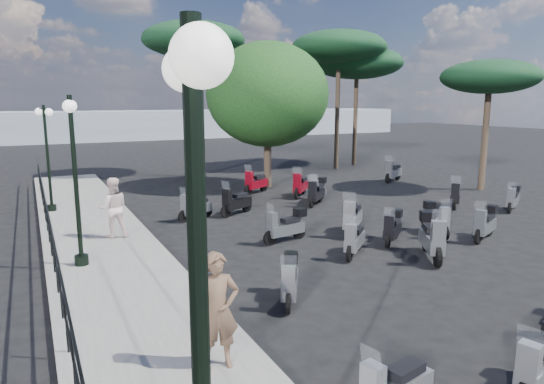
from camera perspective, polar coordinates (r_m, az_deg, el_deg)
name	(u,v)px	position (r m, az deg, el deg)	size (l,w,h in m)	color
ground	(377,257)	(13.38, 12.29, -7.44)	(120.00, 120.00, 0.00)	black
sidewalk	(107,257)	(13.54, -18.81, -7.22)	(3.00, 30.00, 0.15)	slate
railing	(51,234)	(13.03, -24.58, -4.56)	(0.04, 26.04, 1.10)	black
lamp_post_0	(200,330)	(3.21, -8.48, -15.73)	(0.53, 1.29, 4.44)	black
lamp_post_1	(75,171)	(12.37, -22.18, 2.36)	(0.39, 1.20, 4.09)	black
lamp_post_2	(47,151)	(19.13, -24.93, 4.35)	(0.57, 1.07, 3.81)	black
woman	(218,311)	(7.43, -6.40, -13.71)	(0.65, 0.43, 1.79)	brown
pedestrian_far	(113,208)	(14.90, -18.22, -1.76)	(0.86, 0.67, 1.77)	beige
scooter_1	(540,364)	(8.15, 29.00, -17.32)	(1.49, 0.68, 1.22)	black
scooter_2	(290,281)	(10.14, 2.10, -10.46)	(0.93, 1.34, 1.19)	black
scooter_3	(286,227)	(14.26, 1.61, -4.09)	(1.55, 0.59, 1.25)	black
scooter_4	(236,203)	(17.65, -4.29, -1.26)	(1.52, 0.92, 1.32)	black
scooter_5	(195,208)	(17.11, -9.07, -1.87)	(1.44, 0.80, 1.22)	black
scooter_8	(354,240)	(13.20, 9.64, -5.62)	(1.24, 1.11, 1.25)	black
scooter_9	(352,218)	(15.32, 9.43, -3.07)	(1.39, 1.32, 1.44)	black
scooter_10	(256,183)	(21.70, -1.95, 1.05)	(1.52, 1.00, 1.36)	black
scooter_13	(432,238)	(13.45, 18.30, -5.15)	(1.16, 1.67, 1.49)	black
scooter_14	(393,228)	(14.60, 14.00, -4.16)	(1.26, 1.02, 1.18)	black
scooter_15	(316,194)	(19.34, 5.19, -0.22)	(1.31, 1.18, 1.32)	black
scooter_16	(300,186)	(20.98, 3.33, 0.73)	(1.29, 1.32, 1.39)	black
scooter_19	(485,224)	(15.81, 23.76, -3.48)	(1.51, 0.86, 1.28)	black
scooter_20	(437,220)	(15.85, 18.80, -3.14)	(0.77, 1.51, 1.25)	black
scooter_21	(318,191)	(19.98, 5.44, 0.16)	(1.28, 1.14, 1.25)	black
scooter_25	(513,199)	(20.40, 26.47, -0.76)	(1.36, 0.88, 1.19)	black
scooter_26	(455,196)	(20.17, 20.72, -0.43)	(1.29, 1.19, 1.32)	black
scooter_27	(393,172)	(25.59, 14.04, 2.28)	(1.66, 1.00, 1.44)	black
broadleaf_tree	(267,95)	(23.00, -0.53, 11.36)	(5.71, 5.71, 6.81)	#38281E
pine_0	(339,48)	(29.90, 7.87, 16.46)	(5.62, 5.62, 8.17)	#38281E
pine_1	(357,63)	(31.79, 9.97, 14.69)	(5.75, 5.75, 7.43)	#38281E
pine_2	(194,40)	(26.93, -9.20, 17.21)	(5.42, 5.42, 8.20)	#38281E
pine_3	(490,78)	(24.34, 24.24, 12.18)	(4.35, 4.35, 5.92)	#38281E
distant_hills	(111,125)	(55.48, -18.39, 7.47)	(70.00, 8.00, 3.00)	gray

